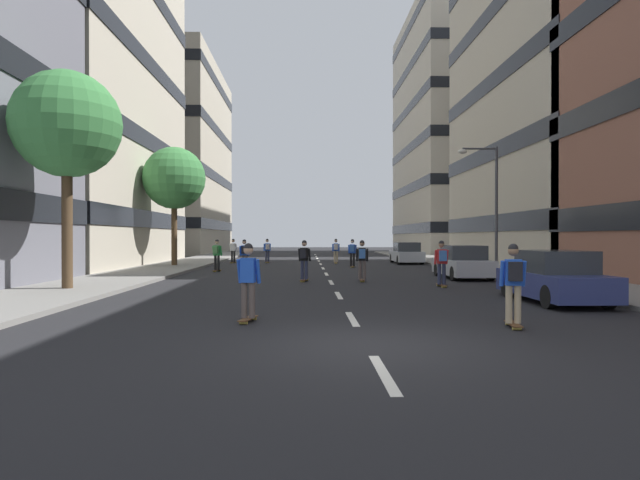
{
  "coord_description": "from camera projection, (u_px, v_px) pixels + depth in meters",
  "views": [
    {
      "loc": [
        -1.1,
        -9.46,
        1.92
      ],
      "look_at": [
        0.0,
        29.5,
        1.68
      ],
      "focal_mm": 30.03,
      "sensor_mm": 36.0,
      "label": 1
    }
  ],
  "objects": [
    {
      "name": "building_left_far",
      "position": [
        165.0,
        159.0,
        63.09
      ],
      "size": [
        12.82,
        22.28,
        21.92
      ],
      "color": "#B2A893",
      "rests_on": "ground_plane"
    },
    {
      "name": "skater_2",
      "position": [
        217.0,
        253.0,
        29.38
      ],
      "size": [
        0.57,
        0.92,
        1.78
      ],
      "color": "brown",
      "rests_on": "ground_plane"
    },
    {
      "name": "skater_8",
      "position": [
        267.0,
        249.0,
        39.39
      ],
      "size": [
        0.57,
        0.92,
        1.78
      ],
      "color": "brown",
      "rests_on": "ground_plane"
    },
    {
      "name": "building_right_far",
      "position": [
        461.0,
        133.0,
        64.07
      ],
      "size": [
        12.82,
        22.74,
        28.65
      ],
      "color": "#BCB29E",
      "rests_on": "ground_plane"
    },
    {
      "name": "streetlamp_right",
      "position": [
        490.0,
        195.0,
        28.03
      ],
      "size": [
        2.13,
        0.3,
        6.5
      ],
      "color": "#3F3F44",
      "rests_on": "sidewalk_right"
    },
    {
      "name": "street_tree_near",
      "position": [
        67.0,
        125.0,
        18.49
      ],
      "size": [
        3.68,
        3.68,
        7.52
      ],
      "color": "#4C3823",
      "rests_on": "sidewalk_left"
    },
    {
      "name": "skater_0",
      "position": [
        336.0,
        249.0,
        38.45
      ],
      "size": [
        0.53,
        0.9,
        1.78
      ],
      "color": "brown",
      "rests_on": "ground_plane"
    },
    {
      "name": "sidewalk_left",
      "position": [
        176.0,
        266.0,
        34.2
      ],
      "size": [
        3.91,
        61.06,
        0.14
      ],
      "primitive_type": "cube",
      "color": "gray",
      "rests_on": "ground_plane"
    },
    {
      "name": "skater_7",
      "position": [
        304.0,
        258.0,
        22.87
      ],
      "size": [
        0.57,
        0.92,
        1.78
      ],
      "color": "brown",
      "rests_on": "ground_plane"
    },
    {
      "name": "lane_markings",
      "position": [
        323.0,
        268.0,
        32.49
      ],
      "size": [
        0.16,
        52.2,
        0.01
      ],
      "color": "silver",
      "rests_on": "ground_plane"
    },
    {
      "name": "parked_car_near",
      "position": [
        406.0,
        254.0,
        38.37
      ],
      "size": [
        1.82,
        4.4,
        1.52
      ],
      "color": "#B2B7BF",
      "rests_on": "ground_plane"
    },
    {
      "name": "parked_car_far",
      "position": [
        554.0,
        278.0,
        15.64
      ],
      "size": [
        1.82,
        4.4,
        1.52
      ],
      "color": "navy",
      "rests_on": "ground_plane"
    },
    {
      "name": "skater_9",
      "position": [
        514.0,
        280.0,
        11.27
      ],
      "size": [
        0.56,
        0.92,
        1.78
      ],
      "color": "brown",
      "rests_on": "ground_plane"
    },
    {
      "name": "ground_plane",
      "position": [
        323.0,
        269.0,
        31.69
      ],
      "size": [
        133.21,
        133.21,
        0.0
      ],
      "primitive_type": "plane",
      "color": "black"
    },
    {
      "name": "skater_6",
      "position": [
        442.0,
        260.0,
        20.41
      ],
      "size": [
        0.54,
        0.91,
        1.78
      ],
      "color": "brown",
      "rests_on": "ground_plane"
    },
    {
      "name": "building_right_mid",
      "position": [
        582.0,
        90.0,
        36.11
      ],
      "size": [
        12.82,
        19.88,
        23.49
      ],
      "color": "#B2A893",
      "rests_on": "ground_plane"
    },
    {
      "name": "skater_4",
      "position": [
        244.0,
        253.0,
        29.47
      ],
      "size": [
        0.53,
        0.9,
        1.78
      ],
      "color": "brown",
      "rests_on": "ground_plane"
    },
    {
      "name": "skater_5",
      "position": [
        362.0,
        258.0,
        22.88
      ],
      "size": [
        0.55,
        0.92,
        1.78
      ],
      "color": "brown",
      "rests_on": "ground_plane"
    },
    {
      "name": "sidewalk_right",
      "position": [
        466.0,
        265.0,
        34.73
      ],
      "size": [
        3.91,
        61.06,
        0.14
      ],
      "primitive_type": "cube",
      "color": "gray",
      "rests_on": "ground_plane"
    },
    {
      "name": "skater_1",
      "position": [
        233.0,
        250.0,
        38.94
      ],
      "size": [
        0.57,
        0.92,
        1.78
      ],
      "color": "brown",
      "rests_on": "ground_plane"
    },
    {
      "name": "parked_car_mid",
      "position": [
        463.0,
        263.0,
        24.67
      ],
      "size": [
        1.82,
        4.4,
        1.52
      ],
      "color": "#B2B7BF",
      "rests_on": "ground_plane"
    },
    {
      "name": "street_tree_mid",
      "position": [
        174.0,
        179.0,
        33.68
      ],
      "size": [
        3.9,
        3.9,
        7.44
      ],
      "color": "#4C3823",
      "rests_on": "sidewalk_left"
    },
    {
      "name": "skater_3",
      "position": [
        352.0,
        251.0,
        33.4
      ],
      "size": [
        0.57,
        0.92,
        1.78
      ],
      "color": "brown",
      "rests_on": "ground_plane"
    },
    {
      "name": "building_left_mid",
      "position": [
        53.0,
        31.0,
        35.08
      ],
      "size": [
        12.82,
        20.22,
        30.68
      ],
      "color": "#BCB29E",
      "rests_on": "ground_plane"
    },
    {
      "name": "skater_10",
      "position": [
        248.0,
        278.0,
        12.03
      ],
      "size": [
        0.57,
        0.92,
        1.78
      ],
      "color": "brown",
      "rests_on": "ground_plane"
    }
  ]
}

